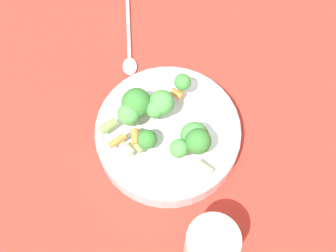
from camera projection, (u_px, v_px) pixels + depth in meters
name	position (u px, v px, depth m)	size (l,w,h in m)	color
ground_plane	(168.00, 140.00, 0.79)	(3.00, 3.00, 0.00)	#B72D23
bowl	(168.00, 134.00, 0.76)	(0.24, 0.24, 0.05)	silver
pasta_salad	(164.00, 121.00, 0.71)	(0.18, 0.16, 0.07)	#8CB766
cup	(211.00, 246.00, 0.66)	(0.08, 0.08, 0.10)	silver
spoon	(129.00, 49.00, 0.86)	(0.04, 0.18, 0.01)	silver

